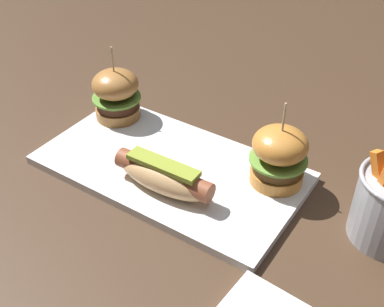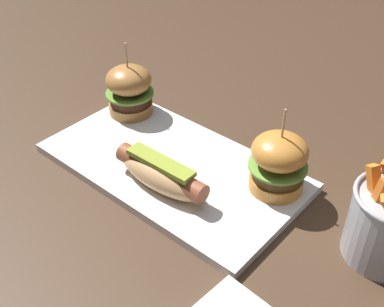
% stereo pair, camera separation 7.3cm
% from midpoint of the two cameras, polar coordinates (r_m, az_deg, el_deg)
% --- Properties ---
extents(ground_plane, '(3.00, 3.00, 0.00)m').
position_cam_midpoint_polar(ground_plane, '(0.79, -5.21, -2.22)').
color(ground_plane, '#422D1E').
extents(platter_main, '(0.42, 0.23, 0.01)m').
position_cam_midpoint_polar(platter_main, '(0.78, -5.24, -1.83)').
color(platter_main, white).
rests_on(platter_main, ground).
extents(hot_dog, '(0.16, 0.05, 0.05)m').
position_cam_midpoint_polar(hot_dog, '(0.72, -6.27, -2.77)').
color(hot_dog, tan).
rests_on(hot_dog, platter_main).
extents(slider_left, '(0.09, 0.09, 0.14)m').
position_cam_midpoint_polar(slider_left, '(0.88, -11.25, 6.78)').
color(slider_left, '#A96F37').
rests_on(slider_left, platter_main).
extents(slider_right, '(0.09, 0.09, 0.14)m').
position_cam_midpoint_polar(slider_right, '(0.72, 7.29, -0.38)').
color(slider_right, '#CA7F33').
rests_on(slider_right, platter_main).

